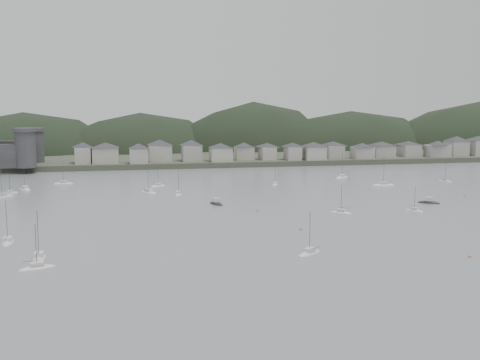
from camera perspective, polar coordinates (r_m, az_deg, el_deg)
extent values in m
plane|color=slate|center=(136.17, 6.39, -6.58)|extent=(900.00, 900.00, 0.00)
cube|color=#383D2D|center=(423.70, -6.00, 3.23)|extent=(900.00, 250.00, 3.00)
ellipsoid|color=black|center=(405.84, -21.42, 0.91)|extent=(138.98, 92.48, 81.13)
ellipsoid|color=black|center=(400.80, -10.26, 1.26)|extent=(132.08, 90.41, 79.74)
ellipsoid|color=black|center=(411.43, 1.37, 1.16)|extent=(133.88, 88.37, 101.41)
ellipsoid|color=black|center=(429.63, 11.37, 1.60)|extent=(165.81, 81.78, 82.55)
ellipsoid|color=black|center=(480.61, 23.47, 1.44)|extent=(177.60, 96.61, 102.57)
cylinder|color=#323234|center=(296.67, -21.46, 2.95)|extent=(10.00, 10.00, 18.00)
cylinder|color=#323234|center=(324.26, -20.62, 3.25)|extent=(10.00, 10.00, 17.00)
cube|color=#323234|center=(310.66, -21.00, 2.60)|extent=(3.50, 30.00, 12.00)
cube|color=#9F9C92|center=(309.48, -15.99, 2.47)|extent=(8.34, 12.91, 8.59)
pyramid|color=#2E2D33|center=(309.05, -16.03, 3.54)|extent=(15.78, 15.78, 3.01)
cube|color=#9F9C92|center=(308.17, -13.83, 2.50)|extent=(13.68, 13.35, 8.36)
pyramid|color=#2E2D33|center=(307.75, -13.86, 3.55)|extent=(20.07, 20.07, 2.93)
cube|color=#9D9993|center=(302.71, -10.51, 2.48)|extent=(9.78, 10.20, 8.08)
pyramid|color=#2E2D33|center=(302.29, -10.53, 3.51)|extent=(14.83, 14.83, 2.83)
cube|color=#9F9C92|center=(312.70, -8.33, 2.78)|extent=(12.59, 13.33, 9.09)
pyramid|color=#2E2D33|center=(312.26, -8.35, 3.90)|extent=(19.24, 19.24, 3.18)
cube|color=#9D9993|center=(312.68, -5.06, 2.81)|extent=(10.74, 12.17, 8.87)
pyramid|color=#2E2D33|center=(312.25, -5.07, 3.90)|extent=(17.01, 17.01, 3.10)
cube|color=#9F9C92|center=(308.43, -2.02, 2.66)|extent=(11.63, 12.09, 7.69)
pyramid|color=#2E2D33|center=(308.03, -2.03, 3.62)|extent=(17.61, 17.61, 2.69)
cube|color=#9F9C92|center=(319.79, 0.43, 2.82)|extent=(10.37, 9.35, 7.44)
pyramid|color=#2E2D33|center=(319.41, 0.43, 3.71)|extent=(14.65, 14.65, 2.60)
cube|color=#9F9C92|center=(320.52, 2.86, 2.80)|extent=(8.24, 12.20, 7.22)
pyramid|color=#2E2D33|center=(320.15, 2.87, 3.67)|extent=(15.17, 15.17, 2.53)
cube|color=#9D9993|center=(319.24, 5.51, 2.78)|extent=(8.06, 10.91, 7.46)
pyramid|color=#2E2D33|center=(318.86, 5.52, 3.68)|extent=(14.08, 14.08, 2.61)
cube|color=#9F9C92|center=(321.65, 7.69, 2.80)|extent=(11.73, 11.78, 7.66)
pyramid|color=#2E2D33|center=(321.27, 7.71, 3.71)|extent=(17.46, 17.46, 2.68)
cube|color=#9D9993|center=(336.35, 9.69, 2.93)|extent=(10.19, 13.02, 7.33)
pyramid|color=#2E2D33|center=(335.99, 9.70, 3.77)|extent=(17.23, 17.23, 2.57)
cube|color=#9D9993|center=(333.98, 12.62, 2.79)|extent=(11.70, 9.81, 6.88)
pyramid|color=#2E2D33|center=(333.65, 12.65, 3.58)|extent=(15.97, 15.97, 2.41)
cube|color=#9D9993|center=(349.11, 14.56, 2.94)|extent=(12.83, 12.48, 7.00)
pyramid|color=#2E2D33|center=(348.79, 14.58, 3.71)|extent=(18.79, 18.79, 2.45)
cube|color=#9D9993|center=(358.01, 17.16, 2.95)|extent=(11.07, 13.50, 6.97)
pyramid|color=#2E2D33|center=(357.69, 17.19, 3.70)|extent=(18.25, 18.25, 2.44)
cube|color=#9D9993|center=(359.01, 19.89, 2.88)|extent=(13.75, 9.12, 7.34)
pyramid|color=#2E2D33|center=(358.67, 19.93, 3.66)|extent=(16.97, 16.97, 2.57)
cube|color=#9D9993|center=(373.22, 21.62, 3.09)|extent=(11.37, 11.57, 9.05)
pyramid|color=#2E2D33|center=(372.85, 21.67, 4.03)|extent=(17.03, 17.03, 3.17)
cube|color=#9F9C92|center=(381.08, 23.56, 3.08)|extent=(12.07, 13.43, 9.09)
pyramid|color=#2E2D33|center=(380.71, 23.60, 4.00)|extent=(18.93, 18.93, 3.18)
ellipsoid|color=silver|center=(250.87, -17.90, -0.39)|extent=(8.51, 2.82, 1.70)
cube|color=silver|center=(250.72, -17.91, -0.13)|extent=(2.99, 1.90, 0.70)
cylinder|color=#3F3F42|center=(250.21, -17.95, 0.84)|extent=(0.12, 0.12, 10.60)
cylinder|color=#3F3F42|center=(250.81, -18.26, -0.02)|extent=(3.82, 0.15, 0.10)
ellipsoid|color=silver|center=(185.17, 17.71, -3.10)|extent=(5.15, 6.41, 1.27)
cube|color=silver|center=(185.01, 17.72, -2.82)|extent=(2.38, 2.62, 0.70)
cylinder|color=#3F3F42|center=(184.48, 17.76, -1.85)|extent=(0.12, 0.12, 7.91)
cylinder|color=#3F3F42|center=(186.03, 17.75, -2.59)|extent=(1.64, 2.44, 0.10)
ellipsoid|color=silver|center=(175.95, 10.49, -3.42)|extent=(6.97, 6.10, 1.41)
cube|color=silver|center=(175.76, 10.50, -3.09)|extent=(2.91, 2.74, 0.70)
cylinder|color=#3F3F42|center=(175.15, 10.52, -1.95)|extent=(0.12, 0.12, 8.83)
cylinder|color=#3F3F42|center=(176.75, 10.71, -2.86)|extent=(2.58, 2.02, 0.10)
ellipsoid|color=silver|center=(236.81, 3.69, -0.49)|extent=(5.15, 6.73, 1.32)
cube|color=silver|center=(236.68, 3.69, -0.26)|extent=(2.41, 2.72, 0.70)
cylinder|color=#3F3F42|center=(236.25, 3.70, 0.53)|extent=(0.12, 0.12, 8.22)
cylinder|color=#3F3F42|center=(237.42, 3.49, -0.10)|extent=(1.59, 2.60, 0.10)
ellipsoid|color=silver|center=(233.74, -8.53, -0.67)|extent=(7.84, 7.04, 1.60)
cube|color=silver|center=(233.59, -8.54, -0.40)|extent=(3.29, 3.13, 0.70)
cylinder|color=#3F3F42|center=(233.07, -8.56, 0.59)|extent=(0.12, 0.12, 10.01)
cylinder|color=#3F3F42|center=(234.36, -8.83, -0.25)|extent=(2.86, 2.35, 0.10)
ellipsoid|color=silver|center=(263.86, 10.58, 0.22)|extent=(9.60, 8.09, 1.92)
cube|color=silver|center=(263.70, 10.59, 0.49)|extent=(3.96, 3.68, 0.70)
cylinder|color=#3F3F42|center=(263.15, 10.62, 1.55)|extent=(0.12, 0.12, 12.01)
cylinder|color=#3F3F42|center=(264.04, 10.23, 0.63)|extent=(3.57, 2.60, 0.10)
ellipsoid|color=silver|center=(216.37, -9.53, -1.35)|extent=(7.84, 9.08, 1.83)
cube|color=silver|center=(216.19, -9.53, -1.03)|extent=(3.53, 3.77, 0.70)
cylinder|color=#3F3F42|center=(215.55, -9.56, 0.19)|extent=(0.12, 0.12, 11.44)
cylinder|color=#3F3F42|center=(214.77, -9.79, -0.94)|extent=(2.55, 3.36, 0.10)
ellipsoid|color=silver|center=(229.94, -22.86, -1.32)|extent=(6.61, 6.18, 1.37)
cube|color=silver|center=(229.80, -22.87, -1.08)|extent=(2.80, 2.72, 0.70)
cylinder|color=#3F3F42|center=(229.34, -22.91, -0.22)|extent=(0.12, 0.12, 8.59)
cylinder|color=#3F3F42|center=(230.70, -23.06, -0.92)|extent=(2.39, 2.11, 0.10)
ellipsoid|color=silver|center=(241.10, 14.71, -0.58)|extent=(10.25, 4.45, 1.98)
cube|color=silver|center=(240.93, 14.72, -0.28)|extent=(3.73, 2.62, 0.70)
cylinder|color=#3F3F42|center=(240.31, 14.76, 0.91)|extent=(0.12, 0.12, 12.40)
cylinder|color=#3F3F42|center=(241.85, 15.07, -0.13)|extent=(4.44, 0.69, 0.10)
ellipsoid|color=silver|center=(221.33, -23.56, -1.68)|extent=(8.82, 7.89, 1.80)
cube|color=silver|center=(221.15, -23.57, -1.37)|extent=(3.70, 3.52, 0.70)
cylinder|color=#3F3F42|center=(220.54, -23.64, -0.20)|extent=(0.12, 0.12, 11.25)
cylinder|color=#3F3F42|center=(219.83, -23.31, -1.26)|extent=(3.22, 2.62, 0.10)
ellipsoid|color=silver|center=(147.24, -23.04, -6.05)|extent=(3.32, 8.59, 1.68)
cube|color=silver|center=(146.99, -23.06, -5.62)|extent=(2.07, 3.08, 0.70)
cylinder|color=#3F3F42|center=(146.12, -23.15, -3.99)|extent=(0.12, 0.12, 10.52)
cylinder|color=#3F3F42|center=(145.45, -23.23, -5.54)|extent=(0.38, 3.78, 0.10)
ellipsoid|color=silver|center=(126.68, 7.25, -7.66)|extent=(7.64, 6.36, 1.52)
cube|color=silver|center=(126.41, 7.26, -7.19)|extent=(3.14, 2.90, 0.70)
cylinder|color=#3F3F42|center=(125.49, 7.29, -5.49)|extent=(0.12, 0.12, 9.52)
cylinder|color=#3F3F42|center=(125.91, 7.87, -7.00)|extent=(2.87, 2.04, 0.10)
ellipsoid|color=silver|center=(129.59, -20.20, -7.72)|extent=(2.92, 8.55, 1.70)
cube|color=silver|center=(129.31, -20.23, -7.23)|extent=(1.94, 3.02, 0.70)
cylinder|color=#3F3F42|center=(128.31, -20.31, -5.37)|extent=(0.12, 0.12, 10.61)
cylinder|color=#3F3F42|center=(127.71, -20.36, -7.16)|extent=(0.19, 3.82, 0.10)
ellipsoid|color=silver|center=(238.65, -21.52, -0.95)|extent=(7.49, 9.71, 1.90)
cube|color=silver|center=(238.48, -21.54, -0.65)|extent=(3.50, 3.93, 0.70)
cylinder|color=#3F3F42|center=(237.88, -21.59, 0.50)|extent=(0.12, 0.12, 11.87)
cylinder|color=#3F3F42|center=(237.13, -21.81, -0.57)|extent=(2.28, 3.72, 0.10)
ellipsoid|color=silver|center=(122.00, -20.39, -8.67)|extent=(7.90, 4.84, 1.51)
cube|color=silver|center=(121.72, -20.41, -8.20)|extent=(3.04, 2.46, 0.70)
cylinder|color=#3F3F42|center=(120.78, -20.50, -6.46)|extent=(0.12, 0.12, 9.41)
cylinder|color=#3F3F42|center=(122.22, -20.99, -7.89)|extent=(3.22, 1.25, 0.10)
ellipsoid|color=silver|center=(263.57, 20.59, -0.14)|extent=(4.80, 7.35, 1.41)
cube|color=silver|center=(263.44, 20.60, 0.07)|extent=(2.38, 2.87, 0.70)
cylinder|color=#3F3F42|center=(263.03, 20.64, 0.84)|extent=(0.12, 0.12, 8.79)
cylinder|color=#3F3F42|center=(262.14, 20.65, 0.16)|extent=(1.32, 2.95, 0.10)
ellipsoid|color=silver|center=(210.69, -6.41, -1.53)|extent=(4.33, 8.11, 1.55)
cube|color=silver|center=(210.52, -6.42, -1.24)|extent=(2.33, 3.05, 0.70)
cylinder|color=#3F3F42|center=(209.96, -6.43, -0.19)|extent=(0.12, 0.12, 9.67)
cylinder|color=#3F3F42|center=(209.15, -6.29, -1.15)|extent=(0.97, 3.39, 0.10)
ellipsoid|color=black|center=(202.22, 19.09, -2.29)|extent=(7.61, 6.54, 1.64)
cube|color=silver|center=(201.99, 19.11, -1.87)|extent=(3.03, 3.00, 1.40)
cylinder|color=#3F3F42|center=(201.85, 19.12, -1.62)|extent=(0.10, 0.10, 1.20)
ellipsoid|color=black|center=(189.25, -2.50, -2.52)|extent=(5.24, 8.15, 1.69)
cube|color=silver|center=(189.00, -2.50, -2.08)|extent=(2.81, 2.90, 1.40)
cylinder|color=#3F3F42|center=(188.85, -2.50, -1.81)|extent=(0.10, 0.10, 1.20)
sphere|color=#CB7343|center=(260.08, 11.25, 0.12)|extent=(0.70, 0.70, 0.70)
sphere|color=#CB7343|center=(222.81, 22.37, -1.53)|extent=(0.70, 0.70, 0.70)
sphere|color=#CB7343|center=(256.64, -19.53, -0.27)|extent=(0.70, 0.70, 0.70)
sphere|color=#CB7343|center=(176.09, 1.85, -3.25)|extent=(0.70, 0.70, 0.70)
sphere|color=#CB7343|center=(151.01, 6.33, -5.11)|extent=(0.70, 0.70, 0.70)
sphere|color=#CB7343|center=(133.63, 22.83, -7.35)|extent=(0.70, 0.70, 0.70)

